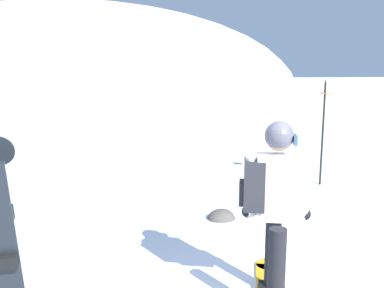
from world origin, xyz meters
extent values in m
ellipsoid|color=white|center=(-2.08, 34.96, 0.00)|extent=(37.68, 33.91, 15.69)
cylinder|color=orange|center=(0.34, 1.29, 0.01)|extent=(0.28, 0.28, 0.02)
cube|color=black|center=(0.14, 0.79, 0.05)|extent=(0.29, 0.22, 0.06)
cylinder|color=black|center=(0.14, 0.79, 0.43)|extent=(0.15, 0.15, 0.82)
cylinder|color=black|center=(-0.03, 0.34, 0.43)|extent=(0.15, 0.15, 0.82)
cube|color=silver|center=(0.06, 0.57, 1.13)|extent=(0.42, 0.34, 0.58)
cylinder|color=silver|center=(-0.16, 0.65, 1.13)|extent=(0.16, 0.20, 0.57)
cylinder|color=silver|center=(0.27, 0.48, 1.13)|extent=(0.16, 0.20, 0.57)
sphere|color=black|center=(-0.16, 0.69, 0.88)|extent=(0.11, 0.11, 0.11)
sphere|color=black|center=(0.30, 0.51, 0.88)|extent=(0.11, 0.11, 0.11)
cube|color=#232328|center=(-0.13, 0.64, 1.15)|extent=(0.27, 0.33, 0.44)
cube|color=#232328|center=(-0.22, 0.68, 1.07)|extent=(0.13, 0.21, 0.20)
sphere|color=#9E7051|center=(0.06, 0.57, 1.56)|extent=(0.21, 0.21, 0.21)
sphere|color=#4C4C56|center=(0.06, 0.57, 1.59)|extent=(0.25, 0.25, 0.25)
cube|color=navy|center=(0.18, 0.52, 1.56)|extent=(0.09, 0.17, 0.08)
cube|color=black|center=(-2.30, 0.98, 0.50)|extent=(0.25, 0.11, 0.15)
cylinder|color=black|center=(2.69, 4.14, 0.96)|extent=(0.04, 0.04, 1.92)
cylinder|color=orange|center=(2.69, 4.14, 1.74)|extent=(0.20, 0.20, 0.02)
cone|color=black|center=(2.69, 4.14, 1.96)|extent=(0.04, 0.04, 0.08)
ellipsoid|color=#4C4742|center=(0.28, 2.83, 0.00)|extent=(0.41, 0.35, 0.29)
camera|label=1|loc=(-1.48, -2.57, 2.12)|focal=37.88mm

